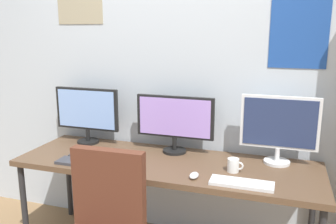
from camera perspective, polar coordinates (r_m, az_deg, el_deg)
name	(u,v)px	position (r m, az deg, el deg)	size (l,w,h in m)	color
wall_back	(183,76)	(2.80, 2.38, 5.83)	(4.54, 0.11, 2.60)	silver
desk	(166,168)	(2.57, -0.35, -9.00)	(2.14, 0.68, 0.74)	brown
monitor_left	(87,112)	(2.97, -12.88, -0.03)	(0.55, 0.18, 0.46)	black
monitor_center	(175,120)	(2.67, 1.09, -1.34)	(0.60, 0.18, 0.43)	black
monitor_right	(279,126)	(2.55, 17.41, -2.23)	(0.52, 0.18, 0.48)	silver
keyboard_left	(79,162)	(2.58, -14.02, -7.83)	(0.32, 0.13, 0.02)	#38383D
keyboard_right	(242,183)	(2.23, 11.73, -11.14)	(0.38, 0.13, 0.02)	silver
computer_mouse	(194,175)	(2.28, 4.20, -10.11)	(0.06, 0.10, 0.03)	silver
laptop_closed	(95,153)	(2.73, -11.71, -6.49)	(0.32, 0.22, 0.02)	#2D2D2D
coffee_mug	(234,165)	(2.40, 10.47, -8.39)	(0.11, 0.08, 0.09)	white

